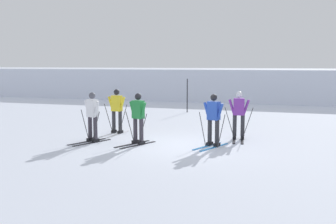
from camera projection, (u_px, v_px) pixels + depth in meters
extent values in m
plane|color=silver|center=(180.00, 145.00, 13.58)|extent=(120.00, 120.00, 0.00)
cube|color=silver|center=(252.00, 84.00, 31.97)|extent=(80.00, 9.76, 2.25)
cube|color=black|center=(92.00, 143.00, 14.01)|extent=(0.70, 1.51, 0.02)
cube|color=black|center=(87.00, 142.00, 14.19)|extent=(0.70, 1.51, 0.02)
cube|color=black|center=(96.00, 140.00, 14.12)|extent=(0.21, 0.29, 0.10)
cube|color=black|center=(90.00, 139.00, 14.30)|extent=(0.21, 0.29, 0.10)
cylinder|color=#38333D|center=(95.00, 127.00, 14.06)|extent=(0.14, 0.14, 0.85)
cylinder|color=#38333D|center=(90.00, 126.00, 14.24)|extent=(0.14, 0.14, 0.85)
cube|color=white|center=(92.00, 108.00, 14.08)|extent=(0.44, 0.37, 0.60)
cylinder|color=white|center=(97.00, 109.00, 13.90)|extent=(0.27, 0.18, 0.55)
cylinder|color=white|center=(87.00, 108.00, 14.23)|extent=(0.27, 0.18, 0.55)
sphere|color=#4C4C56|center=(92.00, 96.00, 14.03)|extent=(0.22, 0.22, 0.22)
cylinder|color=#38383D|center=(96.00, 127.00, 13.89)|extent=(0.41, 0.19, 1.10)
cylinder|color=#38383D|center=(85.00, 126.00, 14.26)|extent=(0.41, 0.19, 1.10)
cube|color=black|center=(242.00, 140.00, 14.53)|extent=(0.30, 1.60, 0.02)
cube|color=black|center=(234.00, 140.00, 14.58)|extent=(0.30, 1.60, 0.02)
cube|color=black|center=(242.00, 137.00, 14.66)|extent=(0.15, 0.27, 0.10)
cube|color=black|center=(234.00, 137.00, 14.72)|extent=(0.15, 0.27, 0.10)
cylinder|color=#2D2D33|center=(243.00, 124.00, 14.61)|extent=(0.14, 0.14, 0.85)
cylinder|color=#2D2D33|center=(235.00, 124.00, 14.66)|extent=(0.14, 0.14, 0.85)
cube|color=purple|center=(239.00, 107.00, 14.56)|extent=(0.41, 0.29, 0.60)
cylinder|color=purple|center=(246.00, 107.00, 14.50)|extent=(0.27, 0.12, 0.55)
cylinder|color=purple|center=(232.00, 107.00, 14.59)|extent=(0.27, 0.12, 0.55)
sphere|color=silver|center=(239.00, 95.00, 14.51)|extent=(0.22, 0.22, 0.22)
cylinder|color=#38383D|center=(248.00, 124.00, 14.48)|extent=(0.38, 0.07, 1.16)
cylinder|color=#38383D|center=(230.00, 123.00, 14.59)|extent=(0.38, 0.07, 1.16)
cube|color=black|center=(138.00, 145.00, 13.61)|extent=(0.69, 1.51, 0.02)
cube|color=black|center=(132.00, 144.00, 13.79)|extent=(0.69, 1.51, 0.02)
cube|color=black|center=(141.00, 143.00, 13.72)|extent=(0.21, 0.29, 0.10)
cube|color=black|center=(135.00, 142.00, 13.90)|extent=(0.21, 0.29, 0.10)
cylinder|color=#38333D|center=(141.00, 128.00, 13.66)|extent=(0.14, 0.14, 0.85)
cylinder|color=#38333D|center=(135.00, 128.00, 13.84)|extent=(0.14, 0.14, 0.85)
cube|color=#23843D|center=(138.00, 109.00, 13.68)|extent=(0.44, 0.37, 0.60)
cylinder|color=#23843D|center=(143.00, 110.00, 13.50)|extent=(0.27, 0.18, 0.55)
cylinder|color=#23843D|center=(132.00, 109.00, 13.83)|extent=(0.27, 0.18, 0.55)
sphere|color=black|center=(138.00, 97.00, 13.63)|extent=(0.22, 0.22, 0.22)
cylinder|color=#38383D|center=(142.00, 130.00, 13.49)|extent=(0.40, 0.18, 1.08)
cylinder|color=#38383D|center=(130.00, 128.00, 13.86)|extent=(0.40, 0.18, 1.08)
cube|color=#237AC6|center=(214.00, 147.00, 13.27)|extent=(0.64, 1.53, 0.02)
cube|color=#237AC6|center=(207.00, 146.00, 13.44)|extent=(0.64, 1.53, 0.02)
cube|color=black|center=(217.00, 145.00, 13.38)|extent=(0.20, 0.29, 0.10)
cube|color=black|center=(210.00, 144.00, 13.55)|extent=(0.20, 0.29, 0.10)
cylinder|color=#2D2D33|center=(217.00, 130.00, 13.32)|extent=(0.14, 0.14, 0.85)
cylinder|color=#2D2D33|center=(210.00, 129.00, 13.49)|extent=(0.14, 0.14, 0.85)
cube|color=#284CB7|center=(214.00, 111.00, 13.33)|extent=(0.44, 0.36, 0.60)
cylinder|color=#284CB7|center=(220.00, 112.00, 13.16)|extent=(0.27, 0.17, 0.55)
cylinder|color=#284CB7|center=(207.00, 111.00, 13.47)|extent=(0.27, 0.17, 0.55)
sphere|color=black|center=(214.00, 97.00, 13.28)|extent=(0.22, 0.22, 0.22)
cylinder|color=#38383D|center=(221.00, 131.00, 13.10)|extent=(0.27, 0.12, 1.10)
cylinder|color=#38383D|center=(202.00, 129.00, 13.55)|extent=(0.27, 0.12, 1.10)
cube|color=silver|center=(118.00, 134.00, 15.73)|extent=(0.20, 1.60, 0.02)
cube|color=silver|center=(112.00, 134.00, 15.83)|extent=(0.20, 1.60, 0.02)
cube|color=black|center=(120.00, 132.00, 15.86)|extent=(0.14, 0.27, 0.10)
cube|color=black|center=(114.00, 131.00, 15.96)|extent=(0.14, 0.27, 0.10)
cylinder|color=#2D2D33|center=(120.00, 120.00, 15.80)|extent=(0.14, 0.14, 0.85)
cylinder|color=#2D2D33|center=(114.00, 119.00, 15.91)|extent=(0.14, 0.14, 0.85)
cube|color=yellow|center=(117.00, 103.00, 15.78)|extent=(0.40, 0.27, 0.60)
cylinder|color=yellow|center=(122.00, 104.00, 15.67)|extent=(0.26, 0.11, 0.55)
cylinder|color=yellow|center=(111.00, 103.00, 15.86)|extent=(0.26, 0.11, 0.55)
sphere|color=black|center=(117.00, 92.00, 15.73)|extent=(0.22, 0.22, 0.22)
cylinder|color=#38383D|center=(123.00, 119.00, 15.64)|extent=(0.38, 0.05, 1.15)
cylinder|color=#38383D|center=(109.00, 119.00, 15.87)|extent=(0.38, 0.05, 1.15)
cylinder|color=black|center=(187.00, 96.00, 22.66)|extent=(0.05, 0.05, 1.85)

